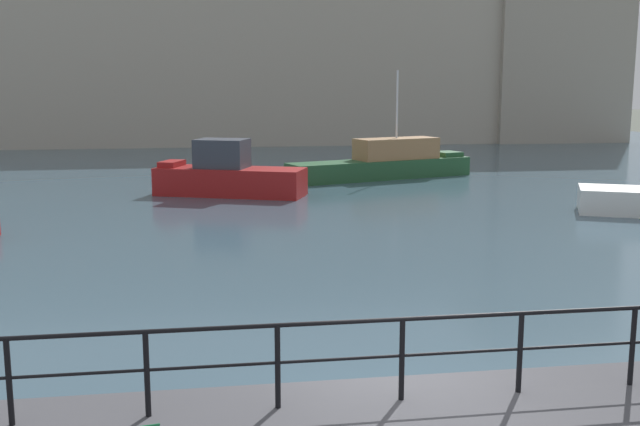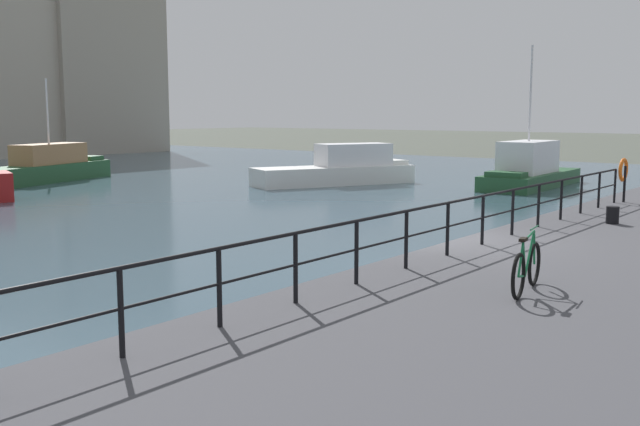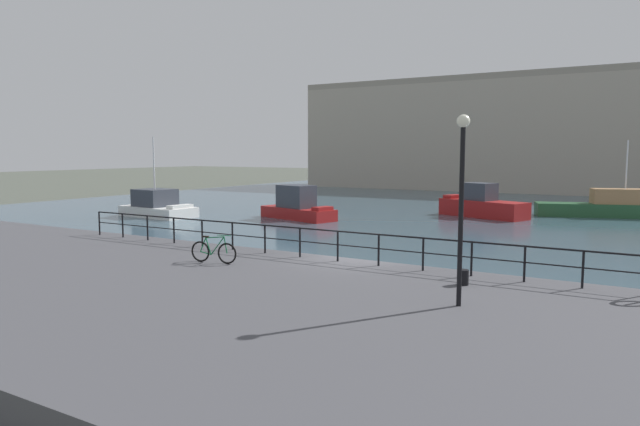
% 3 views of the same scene
% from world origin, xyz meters
% --- Properties ---
extents(ground_plane, '(240.00, 240.00, 0.00)m').
position_xyz_m(ground_plane, '(0.00, 0.00, 0.00)').
color(ground_plane, '#4C5147').
extents(moored_harbor_tender, '(8.20, 2.89, 6.82)m').
position_xyz_m(moored_harbor_tender, '(19.89, 6.43, 0.87)').
color(moored_harbor_tender, '#23512D').
rests_on(moored_harbor_tender, water_basin).
extents(moored_red_daysailer, '(9.95, 4.90, 5.39)m').
position_xyz_m(moored_red_daysailer, '(6.49, 27.35, 0.79)').
color(moored_red_daysailer, '#23512D').
rests_on(moored_red_daysailer, water_basin).
extents(moored_green_narrowboat, '(8.50, 5.55, 2.06)m').
position_xyz_m(moored_green_narrowboat, '(15.41, 14.63, 0.77)').
color(moored_green_narrowboat, white).
rests_on(moored_green_narrowboat, water_basin).
extents(quay_railing, '(21.83, 0.07, 1.08)m').
position_xyz_m(quay_railing, '(-1.76, -0.75, 1.56)').
color(quay_railing, black).
rests_on(quay_railing, quay_promenade).
extents(parked_bicycle, '(1.76, 0.35, 0.98)m').
position_xyz_m(parked_bicycle, '(-3.70, -3.18, 1.21)').
color(parked_bicycle, black).
rests_on(parked_bicycle, quay_promenade).
extents(mooring_bollard, '(0.32, 0.32, 0.44)m').
position_xyz_m(mooring_bollard, '(4.59, -2.04, 1.04)').
color(mooring_bollard, black).
rests_on(mooring_bollard, quay_promenade).
extents(life_ring_stand, '(0.75, 0.16, 1.40)m').
position_xyz_m(life_ring_stand, '(9.46, -0.89, 1.80)').
color(life_ring_stand, black).
rests_on(life_ring_stand, quay_promenade).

